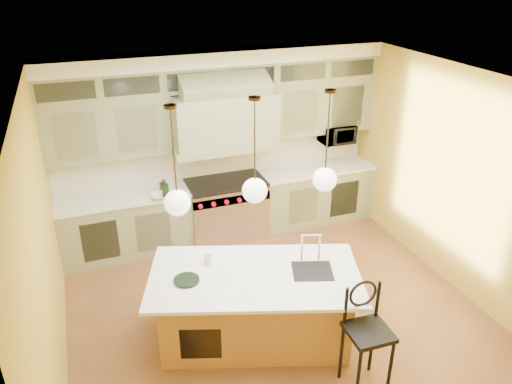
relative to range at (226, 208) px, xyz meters
name	(u,v)px	position (x,y,z in m)	size (l,w,h in m)	color
floor	(278,316)	(0.00, -2.14, -0.49)	(5.00, 5.00, 0.00)	brown
ceiling	(283,87)	(0.00, -2.14, 2.41)	(5.00, 5.00, 0.00)	white
wall_back	(218,143)	(0.00, 0.36, 0.96)	(5.00, 5.00, 0.00)	gold
wall_front	(418,370)	(0.00, -4.64, 0.96)	(5.00, 5.00, 0.00)	gold
wall_left	(43,256)	(-2.50, -2.14, 0.96)	(5.00, 5.00, 0.00)	gold
wall_right	(459,182)	(2.50, -2.14, 0.96)	(5.00, 5.00, 0.00)	gold
back_cabinetry	(223,150)	(0.00, 0.09, 0.94)	(5.00, 0.77, 2.90)	gray
range	(226,208)	(0.00, 0.00, 0.00)	(1.20, 0.74, 0.96)	silver
kitchen_island	(255,305)	(-0.40, -2.40, -0.01)	(2.59, 1.91, 1.35)	olive
counter_stool	(367,332)	(0.41, -3.45, 0.21)	(0.44, 0.44, 1.21)	black
microwave	(337,134)	(1.95, 0.11, 0.96)	(0.54, 0.37, 0.30)	black
oil_bottle_a	(166,188)	(-0.96, -0.22, 0.59)	(0.11, 0.11, 0.28)	black
oil_bottle_b	(163,185)	(-0.96, 0.01, 0.55)	(0.09, 0.09, 0.19)	black
fruit_bowl	(160,196)	(-1.04, -0.22, 0.49)	(0.26, 0.26, 0.06)	white
cup	(208,259)	(-0.84, -2.05, 0.49)	(0.11, 0.11, 0.11)	silver
pendant_left	(177,200)	(-1.20, -2.39, 1.46)	(0.26, 0.26, 1.11)	#2D2319
pendant_center	(255,188)	(-0.40, -2.39, 1.46)	(0.26, 0.26, 1.11)	#2D2319
pendant_right	(325,177)	(0.40, -2.39, 1.46)	(0.26, 0.26, 1.11)	#2D2319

